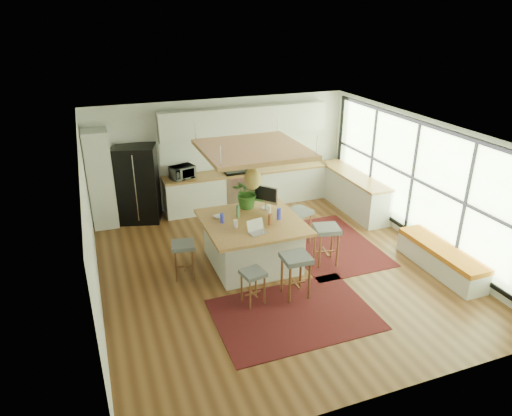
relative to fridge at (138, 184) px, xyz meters
name	(u,v)px	position (x,y,z in m)	size (l,w,h in m)	color
floor	(274,268)	(2.14, -3.18, -0.93)	(7.00, 7.00, 0.00)	#522F17
ceiling	(277,132)	(2.14, -3.18, 1.78)	(7.00, 7.00, 0.00)	white
wall_back	(222,153)	(2.14, 0.32, 0.42)	(6.50, 6.50, 0.00)	silver
wall_front	(388,311)	(2.14, -6.68, 0.42)	(6.50, 6.50, 0.00)	silver
wall_left	(90,231)	(-1.11, -3.18, 0.42)	(7.00, 7.00, 0.00)	silver
wall_right	(421,183)	(5.39, -3.18, 0.42)	(7.00, 7.00, 0.00)	silver
window_wall	(420,181)	(5.36, -3.18, 0.47)	(0.10, 6.20, 2.60)	black
pantry	(100,180)	(-0.81, 0.00, 0.20)	(0.55, 0.60, 2.25)	silver
back_counter_base	(247,189)	(2.69, 0.00, -0.49)	(4.20, 0.60, 0.88)	silver
back_counter_top	(247,171)	(2.69, 0.00, -0.03)	(4.24, 0.64, 0.05)	olive
backsplash	(243,151)	(2.69, 0.30, 0.43)	(4.20, 0.02, 0.80)	white
upper_cabinets	(245,121)	(2.69, 0.14, 1.22)	(4.20, 0.34, 0.70)	silver
range	(238,188)	(2.44, 0.00, -0.43)	(0.76, 0.62, 1.00)	#A5A5AA
right_counter_base	(352,193)	(5.07, -1.18, -0.49)	(0.60, 2.50, 0.88)	silver
right_counter_top	(354,175)	(5.07, -1.18, -0.03)	(0.64, 2.54, 0.05)	olive
window_bench	(440,259)	(5.09, -4.38, -0.68)	(0.52, 2.00, 0.50)	silver
ceiling_panel	(253,163)	(1.84, -2.78, 1.12)	(1.86, 1.86, 0.80)	olive
rug_near	(294,314)	(1.86, -4.69, -0.92)	(2.60, 1.80, 0.01)	black
rug_right	(329,245)	(3.59, -2.71, -0.92)	(1.80, 2.60, 0.01)	black
fridge	(138,184)	(0.00, 0.00, 0.00)	(0.91, 0.71, 1.82)	black
island	(252,242)	(1.79, -2.86, -0.46)	(1.85, 1.85, 0.93)	olive
stool_near_left	(253,285)	(1.34, -4.14, -0.57)	(0.37, 0.37, 0.63)	#52565A
stool_near_right	(295,278)	(2.11, -4.18, -0.57)	(0.47, 0.47, 0.80)	#52565A
stool_right_front	(326,247)	(3.15, -3.35, -0.57)	(0.47, 0.47, 0.79)	#52565A
stool_right_back	(298,228)	(3.02, -2.38, -0.57)	(0.46, 0.46, 0.77)	#52565A
stool_left_side	(184,260)	(0.43, -2.88, -0.57)	(0.42, 0.42, 0.70)	#52565A
laptop	(258,227)	(1.71, -3.40, 0.12)	(0.33, 0.35, 0.25)	#A5A5AA
monitor	(266,197)	(2.25, -2.40, 0.26)	(0.53, 0.19, 0.49)	#A5A5AA
microwave	(182,171)	(1.06, 0.00, 0.19)	(0.55, 0.30, 0.37)	#A5A5AA
island_plant	(247,195)	(1.91, -2.20, 0.27)	(0.60, 0.67, 0.52)	#1E4C19
island_bowl	(218,217)	(1.21, -2.52, 0.03)	(0.19, 0.19, 0.05)	white
island_bottle_0	(223,218)	(1.24, -2.76, 0.10)	(0.07, 0.07, 0.19)	#383EE3
island_bottle_1	(235,222)	(1.39, -3.01, 0.10)	(0.07, 0.07, 0.19)	white
island_bottle_2	(270,220)	(2.04, -3.16, 0.10)	(0.07, 0.07, 0.19)	brown
island_bottle_3	(268,213)	(2.14, -2.81, 0.10)	(0.07, 0.07, 0.19)	white
island_bottle_4	(238,213)	(1.59, -2.61, 0.10)	(0.07, 0.07, 0.19)	#4E835B
island_bottle_5	(278,214)	(2.29, -2.96, 0.10)	(0.07, 0.07, 0.19)	#383EE3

